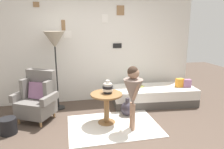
{
  "coord_description": "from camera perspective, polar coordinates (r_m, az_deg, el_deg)",
  "views": [
    {
      "loc": [
        -0.75,
        -3.06,
        1.84
      ],
      "look_at": [
        0.15,
        0.95,
        0.85
      ],
      "focal_mm": 33.66,
      "sensor_mm": 36.0,
      "label": 1
    }
  ],
  "objects": [
    {
      "name": "daybed",
      "position": [
        5.08,
        11.2,
        -5.57
      ],
      "size": [
        1.96,
        0.96,
        0.4
      ],
      "color": "#4C4742",
      "rests_on": "ground"
    },
    {
      "name": "gallery_wall",
      "position": [
        5.09,
        -4.14,
        7.45
      ],
      "size": [
        4.8,
        0.12,
        2.6
      ],
      "color": "silver",
      "rests_on": "ground"
    },
    {
      "name": "magazine_basket",
      "position": [
        4.1,
        -26.36,
        -12.44
      ],
      "size": [
        0.28,
        0.28,
        0.28
      ],
      "primitive_type": "cylinder",
      "color": "black",
      "rests_on": "ground"
    },
    {
      "name": "floor_lamp",
      "position": [
        4.59,
        -15.33,
        8.58
      ],
      "size": [
        0.45,
        0.45,
        1.7
      ],
      "color": "black",
      "rests_on": "ground"
    },
    {
      "name": "pillow_mid",
      "position": [
        5.18,
        17.9,
        -2.14
      ],
      "size": [
        0.18,
        0.12,
        0.2
      ],
      "primitive_type": "cube",
      "rotation": [
        0.0,
        0.0,
        0.02
      ],
      "color": "orange",
      "rests_on": "daybed"
    },
    {
      "name": "side_table",
      "position": [
        3.95,
        -1.5,
        -7.47
      ],
      "size": [
        0.59,
        0.59,
        0.59
      ],
      "color": "olive",
      "rests_on": "ground"
    },
    {
      "name": "vase_striped",
      "position": [
        3.89,
        -1.17,
        -3.67
      ],
      "size": [
        0.19,
        0.19,
        0.25
      ],
      "color": "black",
      "rests_on": "side_table"
    },
    {
      "name": "person_child",
      "position": [
        3.62,
        5.72,
        -4.15
      ],
      "size": [
        0.34,
        0.34,
        1.16
      ],
      "color": "#A37A60",
      "rests_on": "ground"
    },
    {
      "name": "armchair",
      "position": [
        4.36,
        -19.53,
        -6.02
      ],
      "size": [
        0.9,
        0.83,
        0.97
      ],
      "color": "tan",
      "rests_on": "ground"
    },
    {
      "name": "ground_plane",
      "position": [
        3.65,
        1.0,
        -16.75
      ],
      "size": [
        12.0,
        12.0,
        0.0
      ],
      "primitive_type": "plane",
      "color": "#4C3D33"
    },
    {
      "name": "demijohn_near",
      "position": [
        4.39,
        4.18,
        -9.2
      ],
      "size": [
        0.28,
        0.28,
        0.37
      ],
      "color": "#332D38",
      "rests_on": "ground"
    },
    {
      "name": "pillow_head",
      "position": [
        5.22,
        19.67,
        -2.24
      ],
      "size": [
        0.2,
        0.15,
        0.18
      ],
      "primitive_type": "cube",
      "rotation": [
        0.0,
        0.0,
        -0.21
      ],
      "color": "gray",
      "rests_on": "daybed"
    },
    {
      "name": "rug",
      "position": [
        4.01,
        0.4,
        -13.69
      ],
      "size": [
        1.65,
        1.19,
        0.01
      ],
      "primitive_type": "cube",
      "color": "silver",
      "rests_on": "ground"
    },
    {
      "name": "book_on_daybed",
      "position": [
        4.97,
        7.22,
        -3.21
      ],
      "size": [
        0.24,
        0.2,
        0.03
      ],
      "primitive_type": "cube",
      "rotation": [
        0.0,
        0.0,
        0.17
      ],
      "color": "#A9AD54",
      "rests_on": "daybed"
    }
  ]
}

